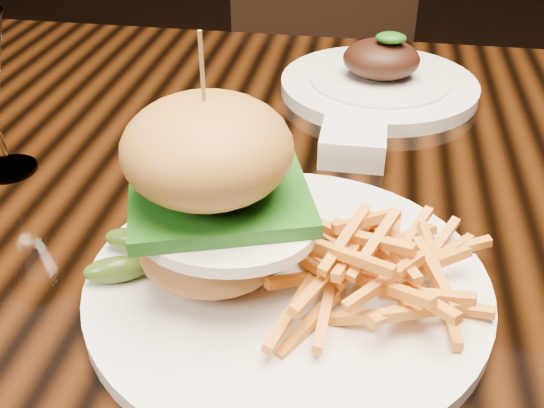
% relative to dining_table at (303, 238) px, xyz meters
% --- Properties ---
extents(dining_table, '(1.60, 0.90, 0.75)m').
position_rel_dining_table_xyz_m(dining_table, '(0.00, 0.00, 0.00)').
color(dining_table, black).
rests_on(dining_table, ground).
extents(burger_plate, '(0.33, 0.33, 0.22)m').
position_rel_dining_table_xyz_m(burger_plate, '(-0.01, -0.18, 0.13)').
color(burger_plate, silver).
rests_on(burger_plate, dining_table).
extents(ramekin, '(0.08, 0.08, 0.03)m').
position_rel_dining_table_xyz_m(ramekin, '(0.05, 0.06, 0.09)').
color(ramekin, silver).
rests_on(ramekin, dining_table).
extents(far_dish, '(0.26, 0.26, 0.09)m').
position_rel_dining_table_xyz_m(far_dish, '(0.07, 0.24, 0.09)').
color(far_dish, silver).
rests_on(far_dish, dining_table).
extents(chair_far, '(0.56, 0.56, 0.95)m').
position_rel_dining_table_xyz_m(chair_far, '(-0.05, 0.89, -0.13)').
color(chair_far, black).
rests_on(chair_far, ground).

